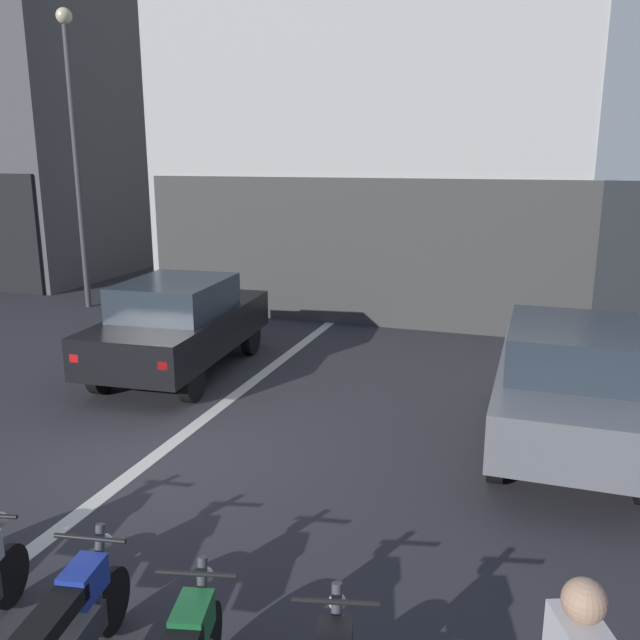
# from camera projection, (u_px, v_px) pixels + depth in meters

# --- Properties ---
(ground_plane) EXTENTS (120.00, 120.00, 0.00)m
(ground_plane) POSITION_uv_depth(u_px,v_px,m) (156.00, 455.00, 8.33)
(ground_plane) COLOR #333338
(lane_centre_line) EXTENTS (0.20, 18.00, 0.01)m
(lane_centre_line) POSITION_uv_depth(u_px,v_px,m) (313.00, 336.00, 13.85)
(lane_centre_line) COLOR silver
(lane_centre_line) RESTS_ON ground
(building_corner_left) EXTENTS (8.87, 9.29, 15.20)m
(building_corner_left) POSITION_uv_depth(u_px,v_px,m) (12.00, 31.00, 21.60)
(building_corner_left) COLOR #56565B
(building_corner_left) RESTS_ON ground
(car_black_crossing_near) EXTENTS (2.06, 4.22, 1.64)m
(car_black_crossing_near) POSITION_uv_depth(u_px,v_px,m) (180.00, 323.00, 11.31)
(car_black_crossing_near) COLOR black
(car_black_crossing_near) RESTS_ON ground
(car_grey_parked_kerbside) EXTENTS (1.78, 4.11, 1.64)m
(car_grey_parked_kerbside) POSITION_uv_depth(u_px,v_px,m) (571.00, 381.00, 8.39)
(car_grey_parked_kerbside) COLOR black
(car_grey_parked_kerbside) RESTS_ON ground
(car_white_down_street) EXTENTS (2.15, 4.25, 1.64)m
(car_white_down_street) POSITION_uv_depth(u_px,v_px,m) (456.00, 260.00, 18.22)
(car_white_down_street) COLOR black
(car_white_down_street) RESTS_ON ground
(street_lamp) EXTENTS (0.36, 0.36, 6.89)m
(street_lamp) POSITION_uv_depth(u_px,v_px,m) (74.00, 132.00, 15.55)
(street_lamp) COLOR #47474C
(street_lamp) RESTS_ON ground
(motorcycle_blue_row_centre) EXTENTS (0.55, 1.66, 0.98)m
(motorcycle_blue_row_centre) POSITION_uv_depth(u_px,v_px,m) (73.00, 628.00, 4.62)
(motorcycle_blue_row_centre) COLOR black
(motorcycle_blue_row_centre) RESTS_ON ground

